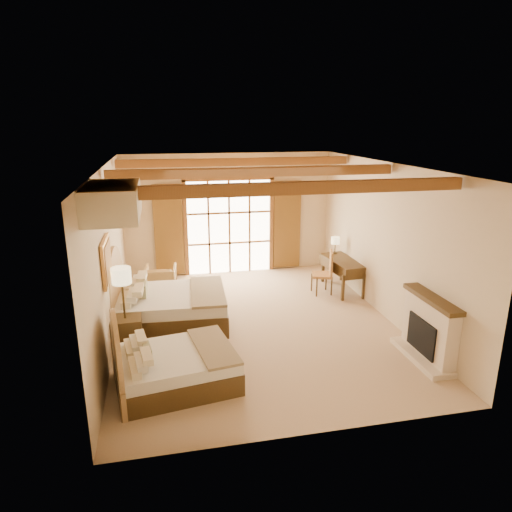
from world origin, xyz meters
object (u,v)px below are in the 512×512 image
object	(u,v)px
bed_near	(167,365)
desk	(343,274)
nightstand	(127,334)
armchair	(161,279)
bed_far	(162,305)

from	to	relation	value
bed_near	desk	xyz separation A→B (m)	(4.29, 3.42, 0.05)
nightstand	armchair	distance (m)	2.89
desk	bed_far	bearing A→B (deg)	-170.32
bed_near	desk	distance (m)	5.49
nightstand	armchair	xyz separation A→B (m)	(0.63, 2.82, 0.01)
bed_far	desk	size ratio (longest dim) A/B	1.56
armchair	bed_near	bearing A→B (deg)	96.20
bed_near	armchair	distance (m)	4.14
bed_far	armchair	distance (m)	1.87
nightstand	desk	world-z (taller)	desk
desk	armchair	bearing A→B (deg)	165.45
nightstand	desk	size ratio (longest dim) A/B	0.44
nightstand	desk	distance (m)	5.40
armchair	desk	bearing A→B (deg)	176.11
nightstand	desk	xyz separation A→B (m)	(4.98, 2.10, 0.09)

